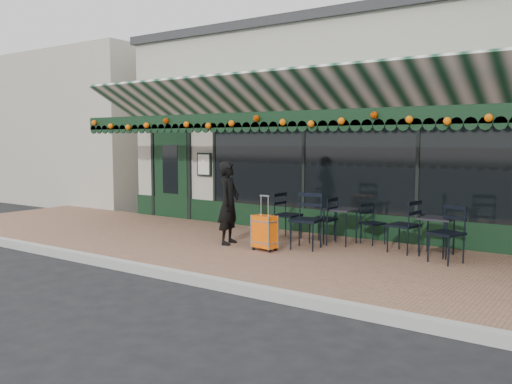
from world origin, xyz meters
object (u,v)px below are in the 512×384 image
Objects in this scene: chair_a_front at (446,234)px; suitcase at (265,232)px; chair_solo at (288,216)px; chair_a_left at (404,226)px; chair_b_left at (323,220)px; chair_b_front at (306,221)px; cafe_table_a at (437,221)px; chair_b_right at (373,224)px; woman at (229,203)px; cafe_table_b at (340,212)px.

suitcase is at bearing -142.24° from chair_a_front.
chair_a_left is at bearing -86.75° from chair_solo.
chair_b_front is (-0.00, -0.63, 0.06)m from chair_b_left.
chair_b_left is at bearing -177.15° from cafe_table_a.
cafe_table_a is at bearing -83.19° from chair_b_right.
chair_b_right reaches higher than cafe_table_a.
chair_a_front is at bearing -93.66° from chair_solo.
chair_a_front is 1.01× the size of chair_solo.
chair_b_right is (2.20, 1.52, -0.39)m from woman.
chair_b_right is at bearing -70.33° from woman.
chair_b_front is (-0.80, -1.10, 0.12)m from chair_b_right.
woman reaches higher than chair_b_right.
cafe_table_a is 0.97× the size of cafe_table_b.
chair_solo is (-2.87, -0.06, -0.13)m from cafe_table_a.
chair_b_front is (-0.30, -0.75, -0.10)m from cafe_table_b.
chair_b_right is 0.76× the size of chair_b_front.
suitcase is 1.56m from cafe_table_b.
suitcase is at bearing -22.56° from chair_b_left.
chair_b_front reaches higher than chair_b_left.
chair_a_left is 1.02× the size of chair_solo.
woman reaches higher than chair_a_front.
chair_a_left is (2.93, 1.11, -0.31)m from woman.
cafe_table_b is at bearing 112.29° from chair_b_left.
chair_b_left is 0.79m from chair_solo.
suitcase is at bearing -141.52° from chair_b_front.
woman reaches higher than chair_b_front.
chair_b_left is at bearing -158.52° from cafe_table_b.
chair_b_front reaches higher than cafe_table_a.
woman is 1.53× the size of chair_b_front.
suitcase reaches higher than chair_a_left.
chair_a_left reaches higher than cafe_table_b.
woman reaches higher than chair_solo.
chair_a_front is 1.75m from chair_b_right.
chair_a_left is (2.05, 1.23, 0.14)m from suitcase.
chair_b_front is 1.04m from chair_solo.
chair_solo is (-2.32, 0.00, -0.01)m from chair_a_left.
chair_solo is (-0.79, 0.04, 0.01)m from chair_b_left.
chair_b_right is at bearing 120.79° from chair_b_left.
cafe_table_b is 0.72× the size of chair_a_left.
woman reaches higher than cafe_table_b.
chair_solo is at bearing 127.11° from chair_b_right.
chair_a_left is 1.01× the size of chair_a_front.
cafe_table_a is 0.64× the size of chair_b_front.
suitcase is at bearing 163.88° from chair_b_right.
chair_b_front reaches higher than chair_solo.
chair_a_left is 0.92× the size of chair_b_front.
cafe_table_b reaches higher than cafe_table_a.
woman is 2.03× the size of chair_b_right.
chair_b_front is at bearing -160.48° from cafe_table_a.
woman is 3.84m from chair_a_front.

